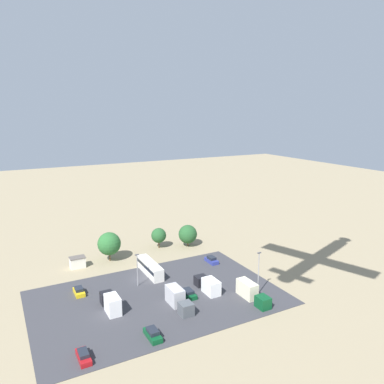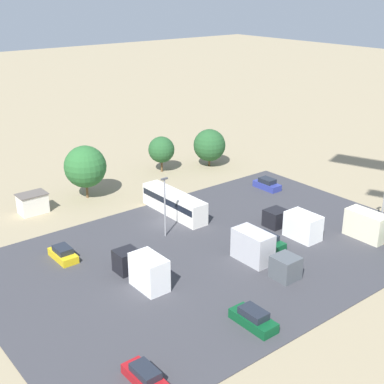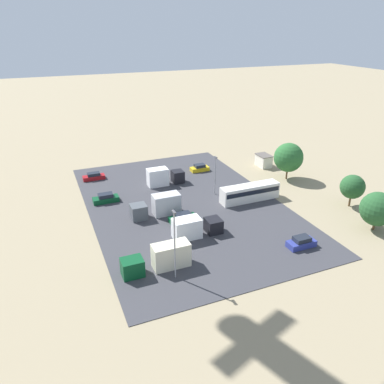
{
  "view_description": "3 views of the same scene",
  "coord_description": "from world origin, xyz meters",
  "px_view_note": "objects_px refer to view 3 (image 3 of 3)",
  "views": [
    {
      "loc": [
        28.19,
        78.0,
        38.72
      ],
      "look_at": [
        0.26,
        25.96,
        26.04
      ],
      "focal_mm": 35.0,
      "sensor_mm": 36.0,
      "label": 1
    },
    {
      "loc": [
        36.48,
        51.84,
        29.2
      ],
      "look_at": [
        0.65,
        6.79,
        6.72
      ],
      "focal_mm": 50.0,
      "sensor_mm": 36.0,
      "label": 2
    },
    {
      "loc": [
        -57.05,
        32.49,
        30.21
      ],
      "look_at": [
        -1.09,
        9.13,
        2.82
      ],
      "focal_mm": 35.0,
      "sensor_mm": 36.0,
      "label": 3
    }
  ],
  "objects_px": {
    "parked_car_1": "(183,218)",
    "parked_car_3": "(94,177)",
    "parked_car_0": "(200,168)",
    "parked_truck_0": "(160,258)",
    "bus": "(250,192)",
    "parked_car_4": "(106,198)",
    "parked_truck_2": "(163,177)",
    "parked_car_2": "(301,242)",
    "parked_truck_1": "(195,227)",
    "shed_building": "(264,161)",
    "parked_truck_3": "(159,206)"
  },
  "relations": [
    {
      "from": "shed_building",
      "to": "parked_car_3",
      "type": "bearing_deg",
      "value": 79.75
    },
    {
      "from": "parked_car_1",
      "to": "parked_car_3",
      "type": "height_order",
      "value": "parked_car_1"
    },
    {
      "from": "parked_truck_3",
      "to": "parked_car_3",
      "type": "bearing_deg",
      "value": 20.59
    },
    {
      "from": "shed_building",
      "to": "parked_car_2",
      "type": "height_order",
      "value": "shed_building"
    },
    {
      "from": "parked_car_4",
      "to": "parked_truck_2",
      "type": "bearing_deg",
      "value": -73.31
    },
    {
      "from": "parked_car_4",
      "to": "bus",
      "type": "bearing_deg",
      "value": -111.01
    },
    {
      "from": "parked_car_4",
      "to": "parked_truck_1",
      "type": "distance_m",
      "value": 20.27
    },
    {
      "from": "bus",
      "to": "parked_truck_1",
      "type": "height_order",
      "value": "parked_truck_1"
    },
    {
      "from": "parked_truck_3",
      "to": "shed_building",
      "type": "bearing_deg",
      "value": -65.21
    },
    {
      "from": "shed_building",
      "to": "parked_car_1",
      "type": "distance_m",
      "value": 32.17
    },
    {
      "from": "bus",
      "to": "parked_car_0",
      "type": "distance_m",
      "value": 17.69
    },
    {
      "from": "parked_car_2",
      "to": "parked_truck_3",
      "type": "bearing_deg",
      "value": -137.49
    },
    {
      "from": "bus",
      "to": "parked_truck_0",
      "type": "bearing_deg",
      "value": 122.36
    },
    {
      "from": "parked_car_0",
      "to": "parked_truck_0",
      "type": "xyz_separation_m",
      "value": [
        -31.43,
        19.54,
        0.92
      ]
    },
    {
      "from": "parked_truck_2",
      "to": "parked_truck_0",
      "type": "bearing_deg",
      "value": -19.46
    },
    {
      "from": "parked_car_1",
      "to": "parked_car_4",
      "type": "distance_m",
      "value": 16.21
    },
    {
      "from": "parked_truck_1",
      "to": "parked_car_3",
      "type": "bearing_deg",
      "value": -160.06
    },
    {
      "from": "parked_truck_0",
      "to": "parked_truck_3",
      "type": "distance_m",
      "value": 15.58
    },
    {
      "from": "parked_car_3",
      "to": "parked_truck_0",
      "type": "distance_m",
      "value": 35.59
    },
    {
      "from": "shed_building",
      "to": "parked_truck_2",
      "type": "bearing_deg",
      "value": 93.32
    },
    {
      "from": "parked_car_3",
      "to": "parked_truck_2",
      "type": "distance_m",
      "value": 15.2
    },
    {
      "from": "parked_car_2",
      "to": "parked_car_3",
      "type": "xyz_separation_m",
      "value": [
        38.29,
        23.98,
        -0.06
      ]
    },
    {
      "from": "parked_car_2",
      "to": "parked_truck_2",
      "type": "distance_m",
      "value": 32.11
    },
    {
      "from": "shed_building",
      "to": "parked_car_1",
      "type": "xyz_separation_m",
      "value": [
        -17.64,
        26.89,
        -0.68
      ]
    },
    {
      "from": "parked_car_4",
      "to": "parked_truck_3",
      "type": "xyz_separation_m",
      "value": [
        -8.59,
        -7.46,
        0.95
      ]
    },
    {
      "from": "parked_truck_0",
      "to": "parked_car_0",
      "type": "bearing_deg",
      "value": -31.87
    },
    {
      "from": "bus",
      "to": "parked_car_1",
      "type": "distance_m",
      "value": 14.8
    },
    {
      "from": "parked_car_0",
      "to": "parked_car_1",
      "type": "relative_size",
      "value": 0.89
    },
    {
      "from": "parked_car_3",
      "to": "parked_truck_3",
      "type": "bearing_deg",
      "value": 20.59
    },
    {
      "from": "parked_car_1",
      "to": "parked_car_4",
      "type": "relative_size",
      "value": 0.98
    },
    {
      "from": "shed_building",
      "to": "parked_car_0",
      "type": "relative_size",
      "value": 0.95
    },
    {
      "from": "parked_car_3",
      "to": "parked_car_4",
      "type": "bearing_deg",
      "value": 1.26
    },
    {
      "from": "shed_building",
      "to": "parked_truck_1",
      "type": "distance_m",
      "value": 35.1
    },
    {
      "from": "parked_car_3",
      "to": "parked_truck_2",
      "type": "relative_size",
      "value": 0.6
    },
    {
      "from": "parked_car_0",
      "to": "parked_truck_2",
      "type": "distance_m",
      "value": 10.82
    },
    {
      "from": "parked_car_0",
      "to": "parked_truck_1",
      "type": "height_order",
      "value": "parked_truck_1"
    },
    {
      "from": "bus",
      "to": "parked_truck_1",
      "type": "xyz_separation_m",
      "value": [
        -7.85,
        14.46,
        -0.18
      ]
    },
    {
      "from": "bus",
      "to": "parked_truck_0",
      "type": "height_order",
      "value": "parked_truck_0"
    },
    {
      "from": "parked_car_0",
      "to": "parked_truck_2",
      "type": "height_order",
      "value": "parked_truck_2"
    },
    {
      "from": "parked_car_3",
      "to": "parked_truck_3",
      "type": "height_order",
      "value": "parked_truck_3"
    },
    {
      "from": "parked_car_1",
      "to": "parked_truck_3",
      "type": "distance_m",
      "value": 4.95
    },
    {
      "from": "parked_car_0",
      "to": "parked_car_1",
      "type": "height_order",
      "value": "parked_car_0"
    },
    {
      "from": "parked_car_1",
      "to": "parked_truck_2",
      "type": "distance_m",
      "value": 16.37
    },
    {
      "from": "parked_truck_1",
      "to": "parked_car_1",
      "type": "bearing_deg",
      "value": -179.86
    },
    {
      "from": "parked_car_1",
      "to": "parked_truck_0",
      "type": "bearing_deg",
      "value": 145.7
    },
    {
      "from": "bus",
      "to": "parked_car_2",
      "type": "height_order",
      "value": "bus"
    },
    {
      "from": "bus",
      "to": "parked_truck_3",
      "type": "height_order",
      "value": "parked_truck_3"
    },
    {
      "from": "parked_truck_2",
      "to": "parked_car_4",
      "type": "bearing_deg",
      "value": -73.31
    },
    {
      "from": "parked_car_3",
      "to": "parked_truck_0",
      "type": "xyz_separation_m",
      "value": [
        -35.44,
        -3.13,
        0.94
      ]
    },
    {
      "from": "parked_car_1",
      "to": "parked_car_3",
      "type": "bearing_deg",
      "value": 23.53
    }
  ]
}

